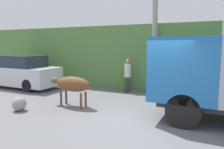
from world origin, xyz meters
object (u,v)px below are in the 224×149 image
at_px(parked_suv, 20,72).
at_px(pedestrian_on_hill, 128,74).
at_px(brown_cow, 72,84).
at_px(roadside_rock, 19,104).
at_px(utility_pole, 155,36).

relative_size(parked_suv, pedestrian_on_hill, 2.83).
relative_size(brown_cow, roadside_rock, 3.65).
relative_size(parked_suv, utility_pole, 0.88).
bearing_deg(parked_suv, roadside_rock, -42.60).
height_order(pedestrian_on_hill, roadside_rock, pedestrian_on_hill).
xyz_separation_m(brown_cow, parked_suv, (-4.96, 1.86, 0.00)).
height_order(parked_suv, roadside_rock, parked_suv).
bearing_deg(roadside_rock, utility_pole, 52.84).
distance_m(parked_suv, roadside_rock, 4.88).
xyz_separation_m(brown_cow, pedestrian_on_hill, (1.00, 3.30, 0.06)).
distance_m(pedestrian_on_hill, roadside_rock, 5.27).
bearing_deg(parked_suv, utility_pole, 11.49).
height_order(brown_cow, utility_pole, utility_pole).
xyz_separation_m(brown_cow, roadside_rock, (-1.35, -1.37, -0.61)).
bearing_deg(roadside_rock, brown_cow, 45.38).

